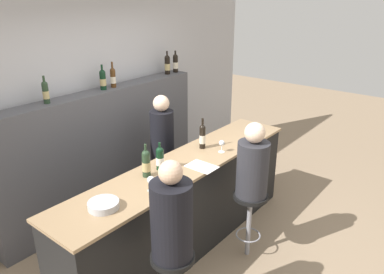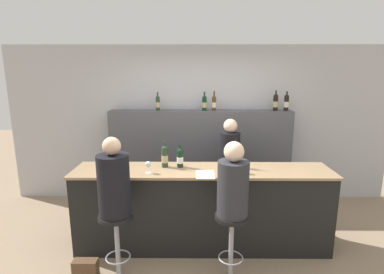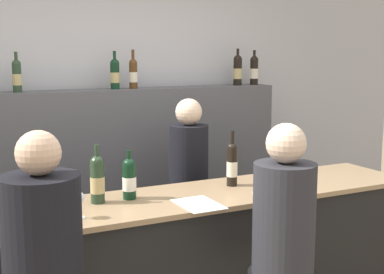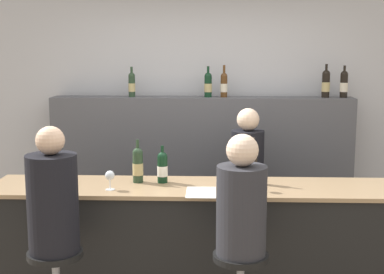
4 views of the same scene
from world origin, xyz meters
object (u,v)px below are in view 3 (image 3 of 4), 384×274
object	(u,v)px
wine_bottle_counter_1	(129,178)
wine_bottle_backbar_3	(238,70)
wine_bottle_backbar_0	(17,75)
wine_bottle_backbar_1	(115,74)
wine_bottle_counter_0	(97,179)
guest_seated_left	(42,244)
wine_glass_0	(78,199)
wine_glass_1	(258,177)
wine_bottle_backbar_2	(133,73)
guest_seated_right	(284,209)
wine_bottle_counter_2	(232,164)
bartender	(189,207)
wine_bottle_backbar_4	(254,70)

from	to	relation	value
wine_bottle_counter_1	wine_bottle_backbar_3	distance (m)	1.99
wine_bottle_backbar_0	wine_bottle_backbar_3	bearing A→B (deg)	0.00
wine_bottle_backbar_0	wine_bottle_backbar_1	bearing A→B (deg)	0.00
wine_bottle_counter_0	guest_seated_left	xyz separation A→B (m)	(-0.45, -0.72, -0.07)
wine_glass_0	wine_glass_1	world-z (taller)	wine_glass_0
wine_bottle_backbar_0	wine_bottle_backbar_1	world-z (taller)	wine_bottle_backbar_1
wine_bottle_backbar_2	wine_bottle_counter_0	bearing A→B (deg)	-119.01
wine_bottle_backbar_3	guest_seated_left	distance (m)	2.92
wine_bottle_backbar_2	guest_seated_left	world-z (taller)	wine_bottle_backbar_2
wine_bottle_counter_1	wine_bottle_backbar_0	world-z (taller)	wine_bottle_backbar_0
wine_glass_0	guest_seated_right	world-z (taller)	guest_seated_right
guest_seated_left	wine_bottle_counter_1	bearing A→B (deg)	48.53
wine_bottle_counter_2	wine_glass_0	size ratio (longest dim) A/B	2.48
wine_bottle_backbar_3	guest_seated_right	bearing A→B (deg)	-114.95
wine_bottle_backbar_2	bartender	distance (m)	1.16
wine_bottle_backbar_2	wine_bottle_backbar_4	world-z (taller)	wine_bottle_backbar_2
wine_glass_0	guest_seated_right	size ratio (longest dim) A/B	0.18
wine_bottle_backbar_1	wine_bottle_counter_2	bearing A→B (deg)	-73.98
wine_bottle_backbar_2	guest_seated_right	xyz separation A→B (m)	(0.07, -1.94, -0.62)
wine_bottle_backbar_1	wine_glass_0	xyz separation A→B (m)	(-0.70, -1.45, -0.57)
wine_bottle_backbar_1	wine_glass_1	bearing A→B (deg)	-74.76
wine_bottle_counter_0	wine_bottle_backbar_0	distance (m)	1.35
wine_bottle_backbar_3	guest_seated_right	size ratio (longest dim) A/B	0.41
wine_bottle_backbar_3	guest_seated_right	world-z (taller)	wine_bottle_backbar_3
wine_bottle_counter_1	bartender	world-z (taller)	bartender
wine_bottle_backbar_4	guest_seated_left	world-z (taller)	wine_bottle_backbar_4
wine_bottle_backbar_0	wine_glass_0	size ratio (longest dim) A/B	2.06
wine_bottle_backbar_4	wine_glass_0	distance (m)	2.54
wine_bottle_backbar_0	wine_bottle_counter_2	bearing A→B (deg)	-48.15
wine_bottle_counter_1	wine_bottle_backbar_1	xyz separation A→B (m)	(0.34, 1.22, 0.55)
wine_bottle_counter_0	guest_seated_right	xyz separation A→B (m)	(0.75, -0.72, -0.08)
guest_seated_right	wine_glass_0	bearing A→B (deg)	152.24
bartender	wine_glass_0	bearing A→B (deg)	-140.96
wine_bottle_backbar_2	bartender	xyz separation A→B (m)	(0.20, -0.60, -0.97)
wine_bottle_backbar_4	wine_glass_0	world-z (taller)	wine_bottle_backbar_4
wine_bottle_backbar_1	wine_bottle_backbar_0	bearing A→B (deg)	-180.00
wine_bottle_backbar_2	wine_glass_1	xyz separation A→B (m)	(0.24, -1.45, -0.57)
wine_bottle_counter_2	wine_bottle_backbar_0	xyz separation A→B (m)	(-1.09, 1.22, 0.53)
wine_bottle_counter_0	wine_bottle_counter_2	xyz separation A→B (m)	(0.87, -0.00, 0.00)
wine_glass_1	wine_bottle_backbar_2	bearing A→B (deg)	99.46
wine_bottle_backbar_0	wine_bottle_backbar_4	distance (m)	2.05
wine_glass_1	guest_seated_left	size ratio (longest dim) A/B	0.17
wine_bottle_backbar_1	wine_bottle_counter_0	bearing A→B (deg)	-113.21
wine_bottle_backbar_0	wine_bottle_counter_1	bearing A→B (deg)	-71.54
wine_bottle_counter_2	wine_bottle_backbar_1	bearing A→B (deg)	106.02
wine_bottle_counter_1	guest_seated_right	world-z (taller)	guest_seated_right
wine_bottle_counter_0	wine_glass_1	distance (m)	0.95
wine_bottle_backbar_3	wine_bottle_backbar_0	bearing A→B (deg)	180.00
wine_bottle_counter_1	wine_bottle_backbar_0	size ratio (longest dim) A/B	0.97
wine_bottle_counter_0	guest_seated_left	bearing A→B (deg)	-121.86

